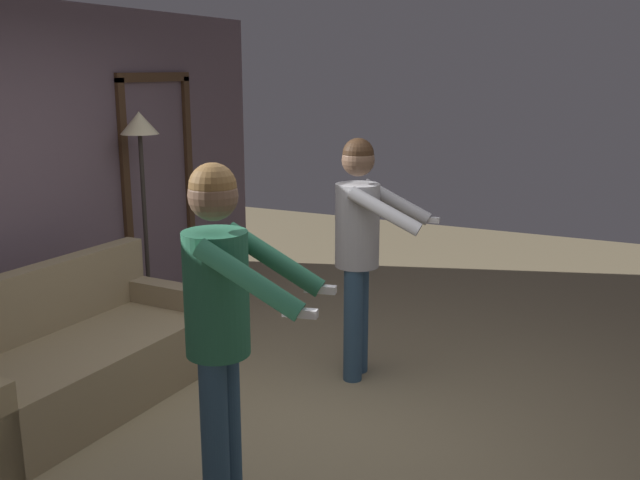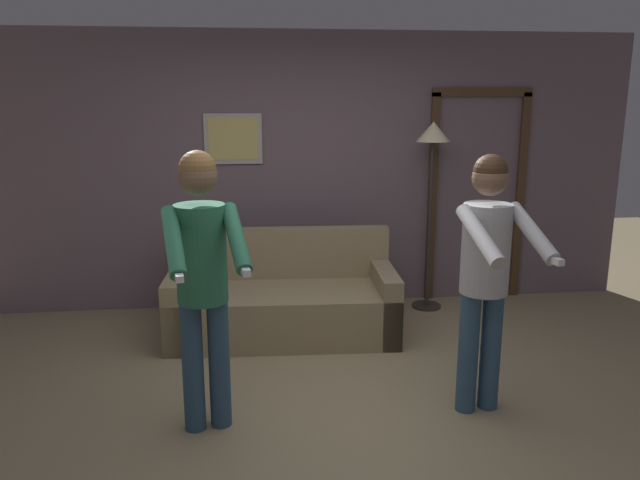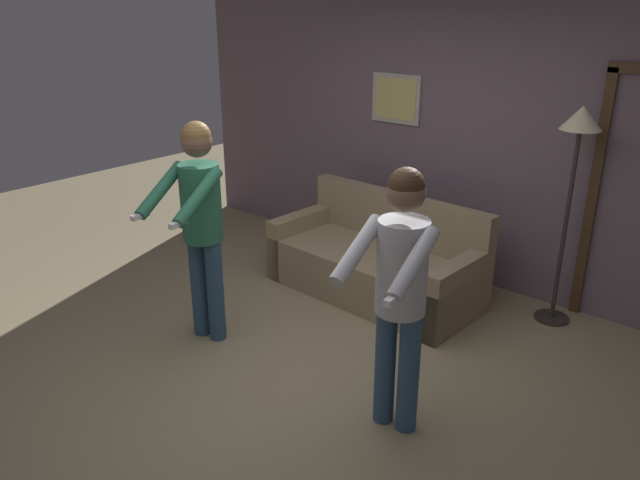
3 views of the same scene
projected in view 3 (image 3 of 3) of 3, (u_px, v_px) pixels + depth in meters
The scene contains 6 objects.
ground_plane at pixel (289, 370), 4.53m from camera, with size 12.00×12.00×0.00m, color #958461.
back_wall_assembly at pixel (459, 141), 5.67m from camera, with size 6.40×0.10×2.60m.
couch at pixel (376, 264), 5.61m from camera, with size 1.94×0.94×0.87m.
torchiere_lamp at pixel (577, 149), 4.71m from camera, with size 0.31×0.31×1.78m.
person_standing_left at pixel (200, 213), 4.59m from camera, with size 0.52×0.70×1.71m.
person_standing_right at pixel (400, 280), 3.58m from camera, with size 0.49×0.65×1.67m.
Camera 3 is at (2.67, -2.81, 2.53)m, focal length 35.00 mm.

